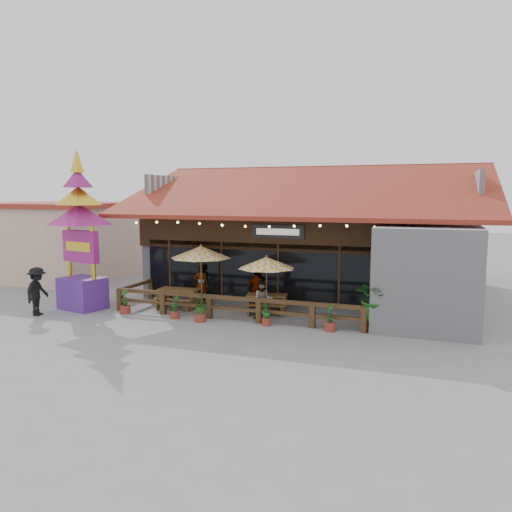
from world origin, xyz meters
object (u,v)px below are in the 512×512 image
at_px(umbrella_left, 201,252).
at_px(tropical_plant, 375,299).
at_px(umbrella_right, 267,263).
at_px(pedestrian, 37,291).
at_px(picnic_table_left, 179,295).
at_px(picnic_table_right, 267,301).
at_px(thai_sign_tower, 79,219).

relative_size(umbrella_left, tropical_plant, 1.56).
height_order(umbrella_right, pedestrian, umbrella_right).
bearing_deg(picnic_table_left, picnic_table_right, 4.38).
bearing_deg(picnic_table_right, picnic_table_left, -175.62).
height_order(umbrella_right, picnic_table_left, umbrella_right).
relative_size(picnic_table_right, tropical_plant, 0.93).
height_order(umbrella_left, umbrella_right, umbrella_left).
bearing_deg(tropical_plant, umbrella_right, 169.29).
bearing_deg(umbrella_left, picnic_table_right, 2.04).
bearing_deg(thai_sign_tower, tropical_plant, 2.74).
xyz_separation_m(thai_sign_tower, tropical_plant, (11.75, 0.56, -2.58)).
bearing_deg(picnic_table_left, pedestrian, -146.00).
xyz_separation_m(umbrella_right, pedestrian, (-8.42, -2.91, -1.12)).
relative_size(picnic_table_left, pedestrian, 0.89).
xyz_separation_m(picnic_table_right, tropical_plant, (4.34, -1.23, 0.61)).
height_order(picnic_table_right, tropical_plant, tropical_plant).
distance_m(tropical_plant, pedestrian, 12.81).
bearing_deg(tropical_plant, picnic_table_left, 173.40).
relative_size(thai_sign_tower, pedestrian, 3.68).
height_order(umbrella_right, picnic_table_right, umbrella_right).
height_order(picnic_table_right, pedestrian, pedestrian).
bearing_deg(picnic_table_left, thai_sign_tower, -157.64).
bearing_deg(tropical_plant, picnic_table_right, 164.20).
relative_size(picnic_table_left, thai_sign_tower, 0.24).
relative_size(picnic_table_left, picnic_table_right, 0.93).
xyz_separation_m(tropical_plant, pedestrian, (-12.63, -2.11, -0.17)).
bearing_deg(tropical_plant, thai_sign_tower, -177.26).
bearing_deg(picnic_table_right, umbrella_left, -177.96).
height_order(thai_sign_tower, pedestrian, thai_sign_tower).
xyz_separation_m(thai_sign_tower, pedestrian, (-0.88, -1.55, -2.76)).
bearing_deg(picnic_table_left, umbrella_left, 11.13).
xyz_separation_m(picnic_table_right, pedestrian, (-8.29, -3.34, 0.44)).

